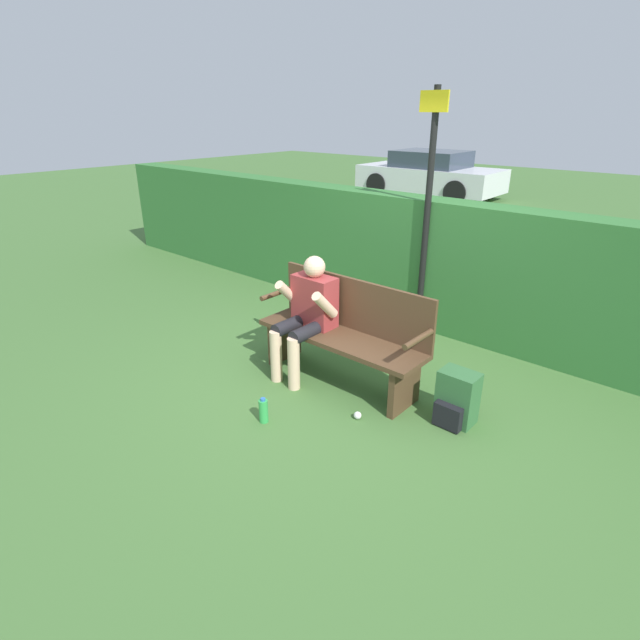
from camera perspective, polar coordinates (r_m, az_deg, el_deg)
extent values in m
plane|color=#426B33|center=(4.78, 2.16, -6.98)|extent=(40.00, 40.00, 0.00)
cube|color=#337033|center=(5.87, 13.33, 6.06)|extent=(12.00, 0.40, 1.48)
cube|color=#513823|center=(4.57, 2.24, -2.08)|extent=(1.67, 0.46, 0.05)
cube|color=#513823|center=(4.62, 3.97, 1.79)|extent=(1.67, 0.04, 0.49)
cube|color=#513823|center=(5.11, -4.04, -2.24)|extent=(0.06, 0.42, 0.43)
cube|color=#513823|center=(4.32, 9.64, -7.55)|extent=(0.06, 0.42, 0.43)
cylinder|color=#513823|center=(4.99, -4.97, 3.06)|extent=(0.05, 0.42, 0.05)
cylinder|color=#513823|center=(4.06, 11.21, -2.13)|extent=(0.05, 0.42, 0.05)
cube|color=#993333|center=(4.71, -0.62, 2.20)|extent=(0.42, 0.22, 0.49)
sphere|color=beige|center=(4.60, -0.63, 6.09)|extent=(0.20, 0.20, 0.20)
cylinder|color=black|center=(4.72, -3.33, -0.54)|extent=(0.13, 0.42, 0.13)
cylinder|color=black|center=(4.57, -1.27, -1.30)|extent=(0.13, 0.42, 0.13)
cylinder|color=beige|center=(4.69, -5.03, -4.14)|extent=(0.11, 0.11, 0.51)
cylinder|color=beige|center=(4.55, -3.02, -5.02)|extent=(0.11, 0.11, 0.51)
cylinder|color=beige|center=(4.75, -3.65, 3.04)|extent=(0.09, 0.30, 0.30)
cylinder|color=beige|center=(4.46, 0.57, 1.71)|extent=(0.09, 0.30, 0.30)
cube|color=#336638|center=(4.25, 15.44, -8.48)|extent=(0.31, 0.21, 0.45)
cube|color=black|center=(4.20, 14.37, -10.62)|extent=(0.23, 0.07, 0.20)
cylinder|color=green|center=(4.18, -6.48, -10.29)|extent=(0.08, 0.08, 0.20)
cylinder|color=#2D66B2|center=(4.12, -6.54, -9.01)|extent=(0.04, 0.04, 0.02)
cylinder|color=black|center=(5.58, 12.10, 11.29)|extent=(0.07, 0.07, 2.60)
cube|color=yellow|center=(5.43, 12.93, 23.20)|extent=(0.31, 0.02, 0.20)
cube|color=silver|center=(15.47, 12.41, 15.54)|extent=(4.09, 1.87, 0.64)
cube|color=#333D4C|center=(15.42, 12.58, 17.54)|extent=(1.98, 1.62, 0.45)
cylinder|color=black|center=(15.74, 18.04, 14.38)|extent=(0.65, 0.19, 0.64)
cylinder|color=black|center=(14.18, 15.20, 13.86)|extent=(0.65, 0.19, 0.64)
cylinder|color=black|center=(16.85, 9.92, 15.64)|extent=(0.65, 0.19, 0.64)
cylinder|color=black|center=(15.41, 6.51, 15.16)|extent=(0.65, 0.19, 0.64)
sphere|color=silver|center=(4.24, 4.31, -10.81)|extent=(0.06, 0.06, 0.06)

